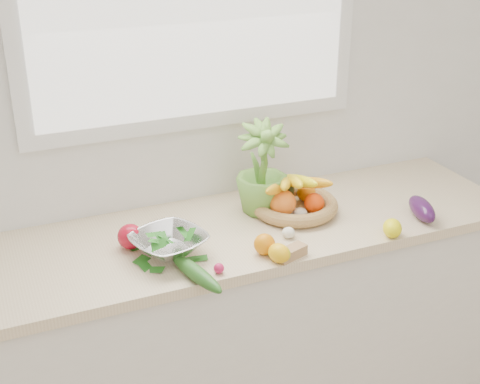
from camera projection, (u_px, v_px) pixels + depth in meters
name	position (u px, v px, depth m)	size (l,w,h in m)	color
back_wall	(194.00, 88.00, 2.49)	(4.50, 0.02, 2.70)	white
counter_cabinet	(226.00, 336.00, 2.62)	(2.20, 0.58, 0.86)	silver
countertop	(225.00, 235.00, 2.43)	(2.24, 0.62, 0.04)	beige
orange_loose	(264.00, 244.00, 2.25)	(0.07, 0.07, 0.07)	orange
lemon_a	(279.00, 253.00, 2.20)	(0.06, 0.08, 0.06)	#D4C30B
lemon_b	(392.00, 228.00, 2.36)	(0.07, 0.08, 0.07)	yellow
lemon_c	(279.00, 253.00, 2.20)	(0.06, 0.08, 0.06)	#FFB80D
apple	(130.00, 237.00, 2.28)	(0.09, 0.09, 0.09)	#A90D21
ginger	(291.00, 253.00, 2.23)	(0.11, 0.05, 0.04)	tan
garlic_a	(300.00, 214.00, 2.49)	(0.05, 0.05, 0.05)	silver
garlic_b	(289.00, 210.00, 2.51)	(0.06, 0.06, 0.05)	white
garlic_c	(288.00, 233.00, 2.36)	(0.05, 0.05, 0.04)	white
eggplant	(422.00, 209.00, 2.49)	(0.07, 0.19, 0.07)	#33103D
cucumber	(196.00, 273.00, 2.10)	(0.05, 0.28, 0.05)	#255418
radish	(219.00, 268.00, 2.14)	(0.03, 0.03, 0.03)	#C71850
potted_herb	(262.00, 168.00, 2.48)	(0.20, 0.20, 0.35)	#639C39
fruit_basket	(294.00, 200.00, 2.53)	(0.40, 0.40, 0.18)	tan
colander_with_spinach	(169.00, 239.00, 2.22)	(0.31, 0.31, 0.12)	white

